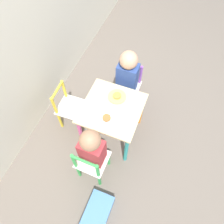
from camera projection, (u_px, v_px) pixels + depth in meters
ground_plane at (112, 132)px, 2.35m from camera, size 6.00×6.00×0.00m
kids_table at (112, 113)px, 2.01m from camera, size 0.53×0.53×0.49m
chair_purple at (127, 86)px, 2.36m from camera, size 0.26×0.26×0.52m
chair_green at (92, 163)px, 1.91m from camera, size 0.27×0.27×0.52m
chair_yellow at (69, 108)px, 2.22m from camera, size 0.27×0.27×0.52m
child_right at (127, 77)px, 2.15m from camera, size 0.22×0.20×0.78m
child_left at (93, 149)px, 1.79m from camera, size 0.22×0.20×0.72m
plate_right at (117, 96)px, 1.99m from camera, size 0.17×0.17×0.03m
plate_left at (107, 118)px, 1.87m from camera, size 0.16×0.16×0.03m
storage_bin at (97, 214)px, 1.88m from camera, size 0.35×0.20×0.11m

